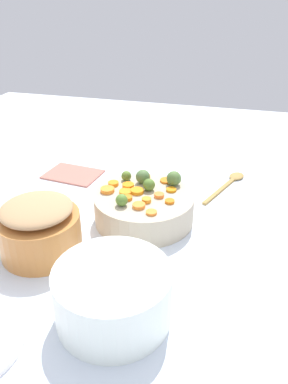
# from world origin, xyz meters

# --- Properties ---
(tabletop) EXTENTS (2.40, 2.40, 0.02)m
(tabletop) POSITION_xyz_m (0.00, 0.00, 0.01)
(tabletop) COLOR silver
(tabletop) RESTS_ON ground
(serving_bowl_carrots) EXTENTS (0.28, 0.28, 0.08)m
(serving_bowl_carrots) POSITION_xyz_m (0.02, -0.01, 0.06)
(serving_bowl_carrots) COLOR #BCAC92
(serving_bowl_carrots) RESTS_ON tabletop
(metal_pot) EXTENTS (0.20, 0.20, 0.10)m
(metal_pot) POSITION_xyz_m (-0.19, -0.22, 0.07)
(metal_pot) COLOR #C97F3D
(metal_pot) RESTS_ON tabletop
(stuffing_mound) EXTENTS (0.17, 0.17, 0.04)m
(stuffing_mound) POSITION_xyz_m (-0.19, -0.22, 0.14)
(stuffing_mound) COLOR tan
(stuffing_mound) RESTS_ON metal_pot
(carrot_slice_0) EXTENTS (0.04, 0.04, 0.01)m
(carrot_slice_0) POSITION_xyz_m (-0.08, 0.03, 0.11)
(carrot_slice_0) COLOR orange
(carrot_slice_0) RESTS_ON serving_bowl_carrots
(carrot_slice_1) EXTENTS (0.04, 0.04, 0.01)m
(carrot_slice_1) POSITION_xyz_m (0.04, -0.04, 0.11)
(carrot_slice_1) COLOR orange
(carrot_slice_1) RESTS_ON serving_bowl_carrots
(carrot_slice_2) EXTENTS (0.03, 0.03, 0.01)m
(carrot_slice_2) POSITION_xyz_m (-0.00, 0.09, 0.10)
(carrot_slice_2) COLOR orange
(carrot_slice_2) RESTS_ON serving_bowl_carrots
(carrot_slice_3) EXTENTS (0.05, 0.05, 0.01)m
(carrot_slice_3) POSITION_xyz_m (0.06, 0.09, 0.10)
(carrot_slice_3) COLOR orange
(carrot_slice_3) RESTS_ON serving_bowl_carrots
(carrot_slice_4) EXTENTS (0.05, 0.05, 0.01)m
(carrot_slice_4) POSITION_xyz_m (0.03, -0.07, 0.10)
(carrot_slice_4) COLOR orange
(carrot_slice_4) RESTS_ON serving_bowl_carrots
(carrot_slice_5) EXTENTS (0.04, 0.04, 0.01)m
(carrot_slice_5) POSITION_xyz_m (0.07, -0.10, 0.10)
(carrot_slice_5) COLOR orange
(carrot_slice_5) RESTS_ON serving_bowl_carrots
(carrot_slice_6) EXTENTS (0.04, 0.04, 0.01)m
(carrot_slice_6) POSITION_xyz_m (-0.01, -0.04, 0.10)
(carrot_slice_6) COLOR orange
(carrot_slice_6) RESTS_ON serving_bowl_carrots
(carrot_slice_7) EXTENTS (0.05, 0.05, 0.01)m
(carrot_slice_7) POSITION_xyz_m (-0.03, 0.02, 0.11)
(carrot_slice_7) COLOR orange
(carrot_slice_7) RESTS_ON serving_bowl_carrots
(carrot_slice_8) EXTENTS (0.04, 0.04, 0.01)m
(carrot_slice_8) POSITION_xyz_m (0.09, 0.04, 0.10)
(carrot_slice_8) COLOR orange
(carrot_slice_8) RESTS_ON serving_bowl_carrots
(carrot_slice_9) EXTENTS (0.04, 0.04, 0.01)m
(carrot_slice_9) POSITION_xyz_m (-0.03, -0.01, 0.10)
(carrot_slice_9) COLOR orange
(carrot_slice_9) RESTS_ON serving_bowl_carrots
(carrot_slice_10) EXTENTS (0.03, 0.03, 0.01)m
(carrot_slice_10) POSITION_xyz_m (0.07, -0.01, 0.11)
(carrot_slice_10) COLOR orange
(carrot_slice_10) RESTS_ON serving_bowl_carrots
(carrot_slice_11) EXTENTS (0.04, 0.04, 0.01)m
(carrot_slice_11) POSITION_xyz_m (0.10, -0.03, 0.10)
(carrot_slice_11) COLOR orange
(carrot_slice_11) RESTS_ON serving_bowl_carrots
(carrot_slice_12) EXTENTS (0.05, 0.05, 0.01)m
(carrot_slice_12) POSITION_xyz_m (-0.08, -0.02, 0.11)
(carrot_slice_12) COLOR orange
(carrot_slice_12) RESTS_ON serving_bowl_carrots
(carrot_slice_13) EXTENTS (0.04, 0.04, 0.01)m
(carrot_slice_13) POSITION_xyz_m (0.00, -0.00, 0.11)
(carrot_slice_13) COLOR orange
(carrot_slice_13) RESTS_ON serving_bowl_carrots
(brussels_sprout_0) EXTENTS (0.04, 0.04, 0.04)m
(brussels_sprout_0) POSITION_xyz_m (0.09, 0.07, 0.12)
(brussels_sprout_0) COLOR #517237
(brussels_sprout_0) RESTS_ON serving_bowl_carrots
(brussels_sprout_1) EXTENTS (0.03, 0.03, 0.03)m
(brussels_sprout_1) POSITION_xyz_m (0.03, 0.02, 0.12)
(brussels_sprout_1) COLOR #53782D
(brussels_sprout_1) RESTS_ON serving_bowl_carrots
(brussels_sprout_2) EXTENTS (0.03, 0.03, 0.03)m
(brussels_sprout_2) POSITION_xyz_m (-0.02, -0.08, 0.12)
(brussels_sprout_2) COLOR #598532
(brussels_sprout_2) RESTS_ON serving_bowl_carrots
(brussels_sprout_3) EXTENTS (0.03, 0.03, 0.03)m
(brussels_sprout_3) POSITION_xyz_m (-0.05, 0.07, 0.12)
(brussels_sprout_3) COLOR #5A782B
(brussels_sprout_3) RESTS_ON serving_bowl_carrots
(brussels_sprout_4) EXTENTS (0.04, 0.04, 0.04)m
(brussels_sprout_4) POSITION_xyz_m (-0.00, 0.06, 0.12)
(brussels_sprout_4) COLOR #547641
(brussels_sprout_4) RESTS_ON serving_bowl_carrots
(wooden_spoon) EXTENTS (0.12, 0.26, 0.01)m
(wooden_spoon) POSITION_xyz_m (0.25, 0.29, 0.03)
(wooden_spoon) COLOR #A68242
(wooden_spoon) RESTS_ON tabletop
(casserole_dish) EXTENTS (0.23, 0.23, 0.12)m
(casserole_dish) POSITION_xyz_m (0.06, -0.37, 0.08)
(casserole_dish) COLOR white
(casserole_dish) RESTS_ON tabletop
(dish_towel) EXTENTS (0.20, 0.16, 0.01)m
(dish_towel) POSITION_xyz_m (-0.30, 0.20, 0.02)
(dish_towel) COLOR #B86F60
(dish_towel) RESTS_ON tabletop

